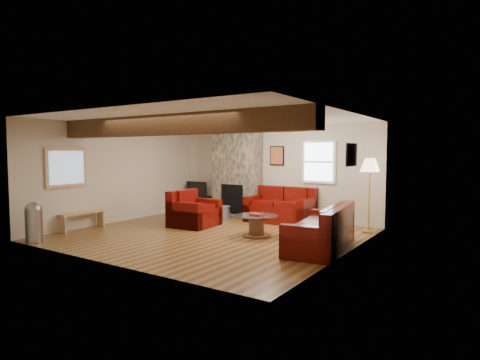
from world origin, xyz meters
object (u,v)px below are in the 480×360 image
Objects in this scene: armchair_red at (195,208)px; floor_lamp at (370,169)px; coffee_table at (256,226)px; loveseat at (280,205)px; sofa_three at (321,227)px; tv_cabinet at (198,203)px; television at (198,189)px.

floor_lamp is (3.75, 1.56, 0.99)m from armchair_red.
coffee_table is 2.83m from floor_lamp.
loveseat reaches higher than armchair_red.
sofa_three is 5.50m from tv_cabinet.
loveseat is 2.21× the size of television.
floor_lamp is (0.32, 2.04, 1.02)m from sofa_three.
floor_lamp is at bearing 163.20° from sofa_three.
television is at bearing -124.16° from sofa_three.
armchair_red is at bearing -52.59° from television.
sofa_three is 2.76× the size of television.
tv_cabinet is (-1.50, 1.96, -0.20)m from armchair_red.
coffee_table is (-1.56, 0.29, -0.18)m from sofa_three.
floor_lamp reaches higher than armchair_red.
sofa_three is 1.60m from coffee_table.
armchair_red is 1.41× the size of television.
coffee_table is at bearing -32.54° from tv_cabinet.
sofa_three is 3.47m from armchair_red.
coffee_table is at bearing -80.02° from loveseat.
armchair_red is at bearing -133.83° from loveseat.
tv_cabinet is (-4.93, 2.44, -0.17)m from sofa_three.
sofa_three is 5.51m from television.
tv_cabinet is at bearing 171.93° from loveseat.
coffee_table is 0.56× the size of floor_lamp.
armchair_red reaches higher than coffee_table.
tv_cabinet is at bearing 0.00° from television.
television reaches higher than armchair_red.
loveseat reaches higher than sofa_three.
television is at bearing 175.64° from floor_lamp.
coffee_table is (1.87, -0.19, -0.21)m from armchair_red.
loveseat is 2.48m from floor_lamp.
loveseat is at bearing -46.04° from armchair_red.
armchair_red is 1.13× the size of tv_cabinet.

